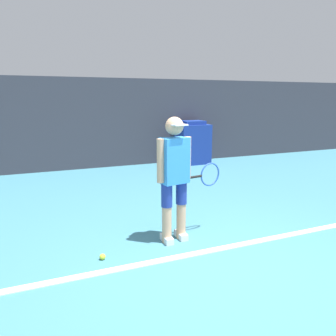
% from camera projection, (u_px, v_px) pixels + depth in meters
% --- Properties ---
extents(ground_plane, '(24.00, 24.00, 0.00)m').
position_uv_depth(ground_plane, '(233.00, 272.00, 3.43)').
color(ground_plane, teal).
extents(back_wall, '(24.00, 0.10, 2.29)m').
position_uv_depth(back_wall, '(108.00, 123.00, 8.47)').
color(back_wall, '#383842').
rests_on(back_wall, ground_plane).
extents(court_baseline, '(21.60, 0.10, 0.01)m').
position_uv_depth(court_baseline, '(209.00, 251.00, 3.88)').
color(court_baseline, white).
rests_on(court_baseline, ground_plane).
extents(tennis_player, '(0.96, 0.32, 1.57)m').
position_uv_depth(tennis_player, '(175.00, 174.00, 4.03)').
color(tennis_player, tan).
rests_on(tennis_player, ground_plane).
extents(tennis_ball, '(0.07, 0.07, 0.07)m').
position_uv_depth(tennis_ball, '(103.00, 257.00, 3.68)').
color(tennis_ball, '#D1E533').
rests_on(tennis_ball, ground_plane).
extents(covered_chair, '(0.85, 0.66, 1.18)m').
position_uv_depth(covered_chair, '(192.00, 143.00, 9.04)').
color(covered_chair, navy).
rests_on(covered_chair, ground_plane).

